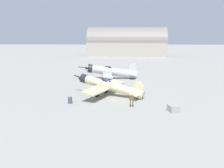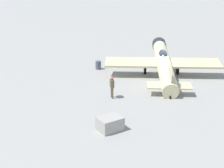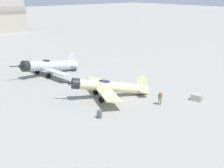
# 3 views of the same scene
# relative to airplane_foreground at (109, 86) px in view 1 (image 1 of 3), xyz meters

# --- Properties ---
(ground_plane) EXTENTS (400.00, 400.00, 0.00)m
(ground_plane) POSITION_rel_airplane_foreground_xyz_m (-0.22, -0.49, -1.47)
(ground_plane) COLOR gray
(airplane_foreground) EXTENTS (10.51, 10.89, 3.09)m
(airplane_foreground) POSITION_rel_airplane_foreground_xyz_m (0.00, 0.00, 0.00)
(airplane_foreground) COLOR beige
(airplane_foreground) RESTS_ON ground_plane
(airplane_mid_apron) EXTENTS (12.58, 12.10, 3.29)m
(airplane_mid_apron) POSITION_rel_airplane_foreground_xyz_m (14.90, 0.13, 0.04)
(airplane_mid_apron) COLOR #B7BABF
(airplane_mid_apron) RESTS_ON ground_plane
(ground_crew_mechanic) EXTENTS (0.27, 0.65, 1.68)m
(ground_crew_mechanic) POSITION_rel_airplane_foreground_xyz_m (-6.14, -3.08, -0.46)
(ground_crew_mechanic) COLOR brown
(ground_crew_mechanic) RESTS_ON ground_plane
(equipment_crate) EXTENTS (1.56, 1.36, 0.80)m
(equipment_crate) POSITION_rel_airplane_foreground_xyz_m (-8.11, -7.90, -1.08)
(equipment_crate) COLOR #9E998E
(equipment_crate) RESTS_ON ground_plane
(fuel_drum) EXTENTS (0.60, 0.60, 0.84)m
(fuel_drum) POSITION_rel_airplane_foreground_xyz_m (-4.54, 5.00, -1.05)
(fuel_drum) COLOR #474C56
(fuel_drum) RESTS_ON ground_plane
(distant_hangar) EXTENTS (15.51, 34.00, 12.97)m
(distant_hangar) POSITION_rel_airplane_foreground_xyz_m (74.83, -5.60, 3.26)
(distant_hangar) COLOR #ADA393
(distant_hangar) RESTS_ON ground_plane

